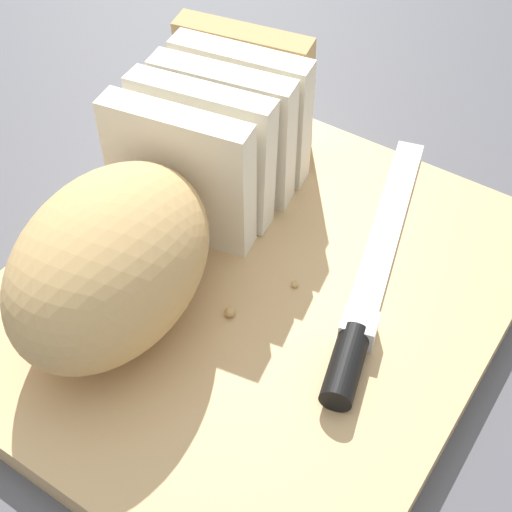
{
  "coord_description": "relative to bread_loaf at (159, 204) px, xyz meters",
  "views": [
    {
      "loc": [
        -0.27,
        -0.18,
        0.41
      ],
      "look_at": [
        0.0,
        0.0,
        0.05
      ],
      "focal_mm": 51.96,
      "sensor_mm": 36.0,
      "label": 1
    }
  ],
  "objects": [
    {
      "name": "crumb_near_loaf",
      "position": [
        0.03,
        -0.09,
        -0.05
      ],
      "size": [
        0.01,
        0.01,
        0.01
      ],
      "primitive_type": "sphere",
      "color": "tan",
      "rests_on": "cutting_board"
    },
    {
      "name": "bread_loaf",
      "position": [
        0.0,
        0.0,
        0.0
      ],
      "size": [
        0.3,
        0.15,
        0.1
      ],
      "rotation": [
        0.0,
        0.0,
        0.14
      ],
      "color": "tan",
      "rests_on": "cutting_board"
    },
    {
      "name": "cutting_board",
      "position": [
        0.01,
        -0.07,
        -0.06
      ],
      "size": [
        0.36,
        0.31,
        0.02
      ],
      "primitive_type": "cube",
      "rotation": [
        0.0,
        0.0,
        -0.0
      ],
      "color": "tan",
      "rests_on": "ground_plane"
    },
    {
      "name": "crumb_near_knife",
      "position": [
        -0.02,
        -0.07,
        -0.05
      ],
      "size": [
        0.01,
        0.01,
        0.01
      ],
      "primitive_type": "sphere",
      "color": "tan",
      "rests_on": "cutting_board"
    },
    {
      "name": "bread_knife",
      "position": [
        0.03,
        -0.14,
        -0.04
      ],
      "size": [
        0.26,
        0.09,
        0.02
      ],
      "rotation": [
        0.0,
        0.0,
        0.27
      ],
      "color": "silver",
      "rests_on": "cutting_board"
    },
    {
      "name": "ground_plane",
      "position": [
        0.01,
        -0.07,
        -0.07
      ],
      "size": [
        3.0,
        3.0,
        0.0
      ],
      "primitive_type": "plane",
      "color": "#4C4C51"
    }
  ]
}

